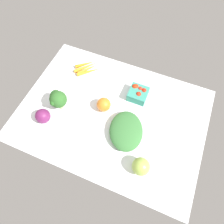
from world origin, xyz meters
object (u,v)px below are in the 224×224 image
(red_onion_center, at_px, (43,116))
(carrot_bunch, at_px, (87,68))
(leafy_greens_clump, at_px, (126,131))
(heirloom_tomato_green, at_px, (141,166))
(berry_basket, at_px, (138,93))
(heirloom_tomato_orange, at_px, (104,105))
(broccoli_head, at_px, (57,98))

(red_onion_center, distance_m, carrot_bunch, 0.42)
(carrot_bunch, xyz_separation_m, leafy_greens_clump, (0.39, -0.32, 0.02))
(heirloom_tomato_green, height_order, carrot_bunch, heirloom_tomato_green)
(heirloom_tomato_green, relative_size, leafy_greens_clump, 0.38)
(red_onion_center, bearing_deg, heirloom_tomato_green, -5.34)
(carrot_bunch, height_order, leafy_greens_clump, leafy_greens_clump)
(berry_basket, xyz_separation_m, leafy_greens_clump, (0.02, -0.25, -0.00))
(carrot_bunch, distance_m, leafy_greens_clump, 0.50)
(heirloom_tomato_orange, height_order, leafy_greens_clump, heirloom_tomato_orange)
(heirloom_tomato_green, bearing_deg, carrot_bunch, 137.71)
(heirloom_tomato_green, xyz_separation_m, broccoli_head, (-0.54, 0.17, 0.03))
(broccoli_head, xyz_separation_m, leafy_greens_clump, (0.41, -0.01, -0.05))
(heirloom_tomato_orange, bearing_deg, red_onion_center, -144.96)
(heirloom_tomato_orange, xyz_separation_m, broccoli_head, (-0.24, -0.08, 0.04))
(red_onion_center, bearing_deg, leafy_greens_clump, 12.31)
(berry_basket, relative_size, leafy_greens_clump, 0.46)
(heirloom_tomato_orange, xyz_separation_m, carrot_bunch, (-0.22, 0.22, -0.03))
(broccoli_head, bearing_deg, berry_basket, 30.92)
(heirloom_tomato_orange, distance_m, carrot_bunch, 0.31)
(berry_basket, height_order, heirloom_tomato_green, heirloom_tomato_green)
(berry_basket, xyz_separation_m, heirloom_tomato_orange, (-0.15, -0.15, 0.01))
(heirloom_tomato_green, xyz_separation_m, red_onion_center, (-0.58, 0.05, -0.00))
(broccoli_head, bearing_deg, red_onion_center, -108.37)
(heirloom_tomato_green, relative_size, broccoli_head, 0.70)
(red_onion_center, bearing_deg, berry_basket, 38.93)
(heirloom_tomato_green, bearing_deg, leafy_greens_clump, 131.03)
(heirloom_tomato_green, relative_size, carrot_bunch, 0.52)
(broccoli_head, height_order, leafy_greens_clump, broccoli_head)
(heirloom_tomato_green, xyz_separation_m, heirloom_tomato_orange, (-0.30, 0.25, -0.00))
(red_onion_center, distance_m, broccoli_head, 0.12)
(red_onion_center, relative_size, leafy_greens_clump, 0.35)
(carrot_bunch, bearing_deg, red_onion_center, -98.30)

